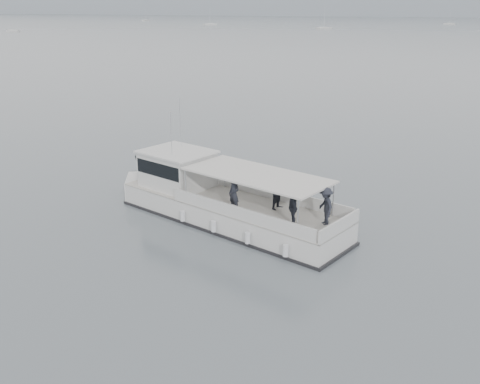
% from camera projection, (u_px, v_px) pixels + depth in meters
% --- Properties ---
extents(ground, '(1400.00, 1400.00, 0.00)m').
position_uv_depth(ground, '(327.00, 214.00, 26.25)').
color(ground, '#4F585E').
rests_on(ground, ground).
extents(tour_boat, '(13.30, 5.92, 5.57)m').
position_uv_depth(tour_boat, '(212.00, 199.00, 25.64)').
color(tour_boat, silver).
rests_on(tour_boat, ground).
extents(moored_fleet, '(431.58, 263.64, 9.70)m').
position_uv_depth(moored_fleet, '(384.00, 32.00, 205.27)').
color(moored_fleet, silver).
rests_on(moored_fleet, ground).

